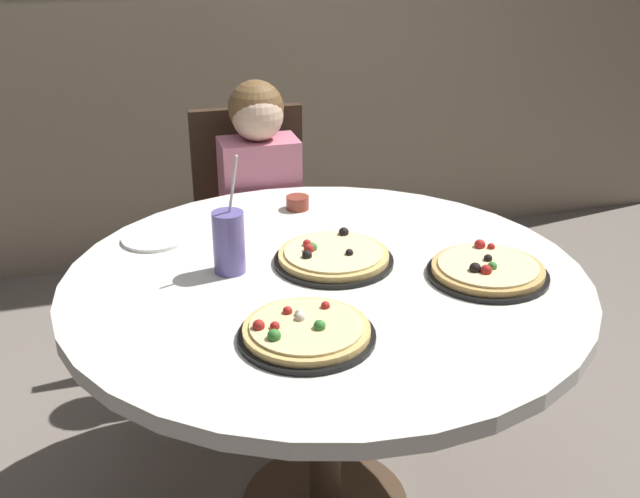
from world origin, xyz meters
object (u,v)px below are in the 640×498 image
at_px(dining_table, 326,306).
at_px(chair_wooden, 255,228).
at_px(sauce_bowl, 298,203).
at_px(diner_child, 266,260).
at_px(pizza_cheese, 487,270).
at_px(soda_cup, 229,242).
at_px(plate_small, 155,239).
at_px(pizza_veggie, 306,332).
at_px(pizza_pepperoni, 333,257).

bearing_deg(dining_table, chair_wooden, 89.89).
bearing_deg(sauce_bowl, chair_wooden, 97.02).
distance_m(diner_child, pizza_cheese, 0.94).
distance_m(dining_table, chair_wooden, 0.88).
bearing_deg(pizza_cheese, soda_cup, 160.72).
height_order(chair_wooden, diner_child, diner_child).
xyz_separation_m(chair_wooden, pizza_cheese, (0.38, -0.99, 0.24)).
xyz_separation_m(dining_table, sauce_bowl, (0.05, 0.46, 0.11)).
bearing_deg(soda_cup, plate_small, 122.95).
bearing_deg(pizza_veggie, pizza_cheese, 17.12).
xyz_separation_m(diner_child, pizza_pepperoni, (0.04, -0.62, 0.28)).
distance_m(pizza_veggie, pizza_cheese, 0.54).
height_order(sauce_bowl, plate_small, sauce_bowl).
height_order(diner_child, sauce_bowl, diner_child).
xyz_separation_m(pizza_cheese, plate_small, (-0.77, 0.47, -0.01)).
xyz_separation_m(soda_cup, plate_small, (-0.16, 0.25, -0.08)).
xyz_separation_m(chair_wooden, sauce_bowl, (0.05, -0.41, 0.24)).
bearing_deg(plate_small, sauce_bowl, 14.81).
distance_m(diner_child, pizza_veggie, 1.02).
height_order(soda_cup, plate_small, soda_cup).
xyz_separation_m(pizza_pepperoni, sauce_bowl, (0.01, 0.40, 0.00)).
xyz_separation_m(dining_table, chair_wooden, (0.00, 0.87, -0.13)).
height_order(diner_child, pizza_cheese, diner_child).
distance_m(sauce_bowl, plate_small, 0.46).
height_order(pizza_veggie, soda_cup, soda_cup).
xyz_separation_m(diner_child, sauce_bowl, (0.05, -0.23, 0.29)).
distance_m(diner_child, sauce_bowl, 0.37).
bearing_deg(plate_small, pizza_veggie, -67.52).
distance_m(pizza_pepperoni, plate_small, 0.51).
bearing_deg(pizza_cheese, dining_table, 162.27).
height_order(diner_child, pizza_pepperoni, diner_child).
bearing_deg(dining_table, diner_child, 90.11).
bearing_deg(plate_small, dining_table, -41.46).
height_order(dining_table, diner_child, diner_child).
height_order(chair_wooden, plate_small, chair_wooden).
bearing_deg(pizza_pepperoni, plate_small, 146.83).
height_order(dining_table, pizza_pepperoni, pizza_pepperoni).
relative_size(chair_wooden, pizza_pepperoni, 3.05).
xyz_separation_m(diner_child, soda_cup, (-0.22, -0.60, 0.35)).
bearing_deg(chair_wooden, pizza_pepperoni, -87.31).
xyz_separation_m(pizza_cheese, pizza_pepperoni, (-0.34, 0.19, -0.00)).
bearing_deg(diner_child, pizza_cheese, -64.55).
relative_size(pizza_cheese, soda_cup, 0.99).
distance_m(pizza_veggie, plate_small, 0.68).
bearing_deg(dining_table, plate_small, 138.54).
distance_m(dining_table, plate_small, 0.53).
bearing_deg(pizza_cheese, pizza_pepperoni, 151.57).
relative_size(chair_wooden, sauce_bowl, 13.57).
bearing_deg(pizza_pepperoni, chair_wooden, 92.69).
distance_m(pizza_cheese, pizza_pepperoni, 0.39).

